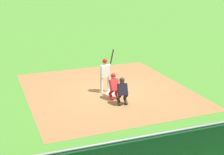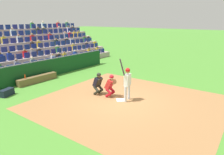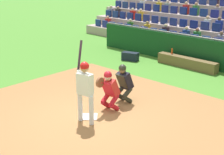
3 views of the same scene
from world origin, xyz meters
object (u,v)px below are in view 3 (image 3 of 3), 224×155
object	(u,v)px
home_plate_marker	(90,117)
catcher_crouching	(109,88)
dugout_bench	(187,63)
home_plate_umpire	(124,82)
batter_at_plate	(85,85)
water_bottle_on_bench	(172,51)
equipment_duffel_bag	(130,56)

from	to	relation	value
home_plate_marker	catcher_crouching	size ratio (longest dim) A/B	0.34
catcher_crouching	dugout_bench	size ratio (longest dim) A/B	0.46
home_plate_marker	home_plate_umpire	bearing A→B (deg)	-87.96
home_plate_marker	batter_at_plate	world-z (taller)	batter_at_plate
home_plate_umpire	water_bottle_on_bench	size ratio (longest dim) A/B	5.08
catcher_crouching	dugout_bench	xyz separation A→B (m)	(0.83, -5.54, -0.49)
batter_at_plate	water_bottle_on_bench	size ratio (longest dim) A/B	8.82
catcher_crouching	batter_at_plate	bearing A→B (deg)	95.41
dugout_bench	home_plate_umpire	bearing A→B (deg)	98.46
water_bottle_on_bench	equipment_duffel_bag	world-z (taller)	water_bottle_on_bench
home_plate_umpire	batter_at_plate	bearing A→B (deg)	96.91
home_plate_marker	equipment_duffel_bag	size ratio (longest dim) A/B	0.58
home_plate_marker	water_bottle_on_bench	xyz separation A→B (m)	(1.59, -6.33, 0.55)
home_plate_marker	water_bottle_on_bench	world-z (taller)	water_bottle_on_bench
catcher_crouching	equipment_duffel_bag	xyz separation A→B (m)	(3.33, -4.67, -0.52)
home_plate_umpire	water_bottle_on_bench	bearing A→B (deg)	-72.32
home_plate_umpire	equipment_duffel_bag	world-z (taller)	home_plate_umpire
batter_at_plate	home_plate_umpire	distance (m)	1.83
home_plate_marker	batter_at_plate	xyz separation A→B (m)	(-0.16, 0.28, 1.07)
equipment_duffel_bag	home_plate_umpire	bearing A→B (deg)	110.42
water_bottle_on_bench	equipment_duffel_bag	bearing A→B (deg)	29.39
equipment_duffel_bag	batter_at_plate	bearing A→B (deg)	102.07
home_plate_umpire	equipment_duffel_bag	distance (m)	5.07
home_plate_marker	dugout_bench	xyz separation A→B (m)	(0.76, -6.26, 0.20)
home_plate_marker	water_bottle_on_bench	size ratio (longest dim) A/B	1.73
batter_at_plate	catcher_crouching	xyz separation A→B (m)	(0.10, -1.00, -0.38)
batter_at_plate	catcher_crouching	world-z (taller)	batter_at_plate
dugout_bench	water_bottle_on_bench	distance (m)	0.90
home_plate_marker	equipment_duffel_bag	xyz separation A→B (m)	(3.26, -5.39, 0.18)
batter_at_plate	catcher_crouching	size ratio (longest dim) A/B	1.75
home_plate_umpire	dugout_bench	world-z (taller)	home_plate_umpire
catcher_crouching	equipment_duffel_bag	world-z (taller)	catcher_crouching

